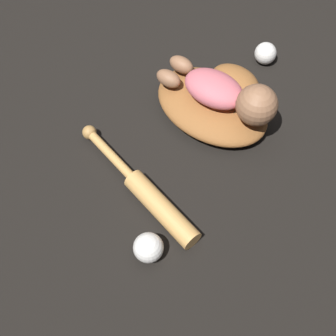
{
  "coord_description": "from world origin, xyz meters",
  "views": [
    {
      "loc": [
        0.48,
        -0.78,
        1.1
      ],
      "look_at": [
        0.04,
        -0.32,
        0.07
      ],
      "focal_mm": 50.0,
      "sensor_mm": 36.0,
      "label": 1
    }
  ],
  "objects_px": {
    "baseball_glove": "(216,101)",
    "baseball_bat": "(149,195)",
    "baseball_spare": "(265,53)",
    "baby_figure": "(228,94)",
    "baseball": "(148,248)"
  },
  "relations": [
    {
      "from": "baseball_spare",
      "to": "baseball_glove",
      "type": "bearing_deg",
      "value": -86.7
    },
    {
      "from": "baseball_glove",
      "to": "baseball_spare",
      "type": "xyz_separation_m",
      "value": [
        -0.01,
        0.26,
        -0.0
      ]
    },
    {
      "from": "baseball_spare",
      "to": "baby_figure",
      "type": "bearing_deg",
      "value": -77.51
    },
    {
      "from": "baseball_glove",
      "to": "baseball",
      "type": "xyz_separation_m",
      "value": [
        0.18,
        -0.46,
        -0.0
      ]
    },
    {
      "from": "baseball_spare",
      "to": "baseball_bat",
      "type": "bearing_deg",
      "value": -81.79
    },
    {
      "from": "baseball_glove",
      "to": "baseball",
      "type": "distance_m",
      "value": 0.49
    },
    {
      "from": "baby_figure",
      "to": "baseball_spare",
      "type": "bearing_deg",
      "value": 102.49
    },
    {
      "from": "baseball_glove",
      "to": "baseball_spare",
      "type": "height_order",
      "value": "baseball_glove"
    },
    {
      "from": "baseball_glove",
      "to": "baby_figure",
      "type": "relative_size",
      "value": 1.02
    },
    {
      "from": "baseball",
      "to": "baby_figure",
      "type": "bearing_deg",
      "value": 106.44
    },
    {
      "from": "baseball_glove",
      "to": "baseball_bat",
      "type": "distance_m",
      "value": 0.36
    },
    {
      "from": "baseball_glove",
      "to": "baseball",
      "type": "height_order",
      "value": "baseball_glove"
    },
    {
      "from": "baby_figure",
      "to": "baseball_spare",
      "type": "distance_m",
      "value": 0.29
    },
    {
      "from": "baseball",
      "to": "baseball_spare",
      "type": "distance_m",
      "value": 0.74
    },
    {
      "from": "baseball_bat",
      "to": "baseball_spare",
      "type": "distance_m",
      "value": 0.62
    }
  ]
}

